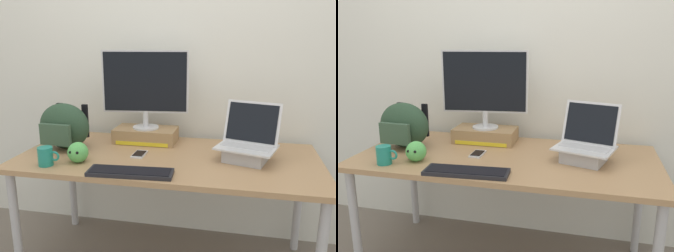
% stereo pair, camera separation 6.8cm
% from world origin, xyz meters
% --- Properties ---
extents(back_wall, '(7.00, 0.10, 2.60)m').
position_xyz_m(back_wall, '(0.00, 0.50, 1.30)').
color(back_wall, silver).
rests_on(back_wall, ground).
extents(desk, '(1.74, 0.81, 0.73)m').
position_xyz_m(desk, '(0.00, 0.00, 0.67)').
color(desk, '#A87F56').
rests_on(desk, ground).
extents(toner_box_yellow, '(0.41, 0.22, 0.09)m').
position_xyz_m(toner_box_yellow, '(-0.20, 0.25, 0.78)').
color(toner_box_yellow, '#9E7A51').
rests_on(toner_box_yellow, desk).
extents(desktop_monitor, '(0.56, 0.17, 0.51)m').
position_xyz_m(desktop_monitor, '(-0.20, 0.25, 1.11)').
color(desktop_monitor, silver).
rests_on(desktop_monitor, toner_box_yellow).
extents(open_laptop, '(0.37, 0.33, 0.32)m').
position_xyz_m(open_laptop, '(0.45, 0.02, 0.80)').
color(open_laptop, '#ADADB2').
rests_on(open_laptop, desk).
extents(external_keyboard, '(0.44, 0.16, 0.02)m').
position_xyz_m(external_keyboard, '(-0.13, -0.32, 0.74)').
color(external_keyboard, black).
rests_on(external_keyboard, desk).
extents(messenger_backpack, '(0.34, 0.24, 0.28)m').
position_xyz_m(messenger_backpack, '(-0.66, 0.01, 0.87)').
color(messenger_backpack, '#28422D').
rests_on(messenger_backpack, desk).
extents(coffee_mug, '(0.12, 0.08, 0.10)m').
position_xyz_m(coffee_mug, '(-0.61, -0.29, 0.78)').
color(coffee_mug, '#1E7F70').
rests_on(coffee_mug, desk).
extents(cell_phone, '(0.07, 0.13, 0.01)m').
position_xyz_m(cell_phone, '(-0.17, -0.03, 0.74)').
color(cell_phone, silver).
rests_on(cell_phone, desk).
extents(plush_toy, '(0.11, 0.11, 0.11)m').
position_xyz_m(plush_toy, '(-0.47, -0.21, 0.79)').
color(plush_toy, '#56B256').
rests_on(plush_toy, desk).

